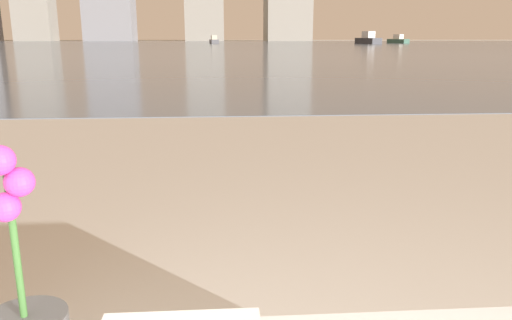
{
  "coord_description": "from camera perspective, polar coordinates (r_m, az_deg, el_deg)",
  "views": [
    {
      "loc": [
        -0.07,
        0.14,
        1.09
      ],
      "look_at": [
        0.1,
        2.43,
        0.52
      ],
      "focal_mm": 35.0,
      "sensor_mm": 36.0,
      "label": 1
    }
  ],
  "objects": [
    {
      "name": "harbor_boat_2",
      "position": [
        78.53,
        -4.81,
        13.45
      ],
      "size": [
        1.51,
        3.35,
        1.21
      ],
      "color": "#4C4C51",
      "rests_on": "harbor_water"
    },
    {
      "name": "harbor_boat_1",
      "position": [
        75.78,
        12.7,
        13.3
      ],
      "size": [
        2.86,
        4.96,
        1.76
      ],
      "color": "#2D2D33",
      "rests_on": "harbor_water"
    },
    {
      "name": "harbor_water",
      "position": [
        61.87,
        -4.21,
        12.94
      ],
      "size": [
        180.0,
        110.0,
        0.01
      ],
      "color": "slate",
      "rests_on": "ground_plane"
    },
    {
      "name": "harbor_boat_3",
      "position": [
        83.7,
        15.93,
        13.05
      ],
      "size": [
        2.73,
        3.79,
        1.36
      ],
      "color": "#335647",
      "rests_on": "harbor_water"
    }
  ]
}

